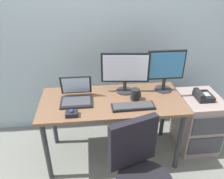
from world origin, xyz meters
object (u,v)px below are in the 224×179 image
keyboard (133,106)px  coffee_mug (135,94)px  monitor_side (166,68)px  laptop (76,96)px  file_cabinet (197,122)px  monitor_main (125,70)px  trackball_mouse (72,113)px  desk_phone (203,96)px

keyboard → coffee_mug: coffee_mug is taller
monitor_side → laptop: 0.96m
file_cabinet → coffee_mug: 0.91m
keyboard → coffee_mug: bearing=71.6°
file_cabinet → laptop: laptop is taller
keyboard → coffee_mug: size_ratio=3.52×
monitor_main → coffee_mug: bearing=-65.1°
file_cabinet → trackball_mouse: trackball_mouse is taller
keyboard → laptop: bearing=160.6°
monitor_side → laptop: bearing=-172.7°
monitor_main → trackball_mouse: monitor_main is taller
monitor_main → laptop: size_ratio=1.59×
file_cabinet → monitor_side: 0.80m
keyboard → coffee_mug: 0.16m
monitor_main → keyboard: monitor_main is taller
monitor_side → keyboard: 0.55m
monitor_side → trackball_mouse: bearing=-158.6°
desk_phone → monitor_main: 0.90m
file_cabinet → laptop: bearing=-178.3°
desk_phone → monitor_main: monitor_main is taller
laptop → trackball_mouse: size_ratio=2.83×
monitor_side → keyboard: bearing=-141.8°
monitor_main → laptop: (-0.51, -0.13, -0.20)m
keyboard → laptop: size_ratio=1.33×
file_cabinet → monitor_main: size_ratio=1.32×
desk_phone → monitor_side: size_ratio=0.45×
desk_phone → monitor_side: 0.53m
keyboard → coffee_mug: (0.05, 0.14, 0.05)m
monitor_side → keyboard: monitor_side is taller
desk_phone → coffee_mug: size_ratio=1.70×
desk_phone → monitor_side: (-0.42, 0.09, 0.30)m
trackball_mouse → desk_phone: bearing=11.6°
monitor_main → monitor_side: bearing=-1.0°
coffee_mug → monitor_side: bearing=25.5°
monitor_main → coffee_mug: monitor_main is taller
file_cabinet → desk_phone: size_ratio=3.26×
file_cabinet → desk_phone: 0.36m
keyboard → desk_phone: bearing=14.8°
laptop → trackball_mouse: 0.26m
keyboard → laptop: 0.57m
monitor_side → coffee_mug: bearing=-154.5°
coffee_mug → file_cabinet: bearing=6.4°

